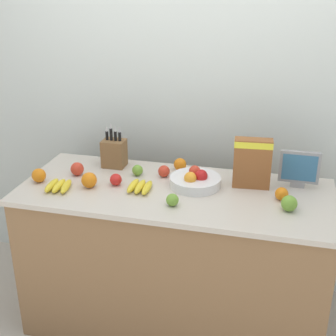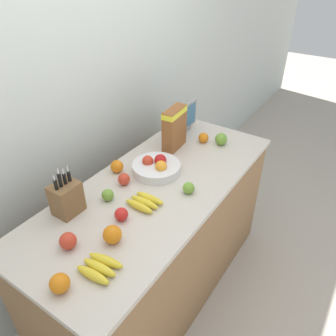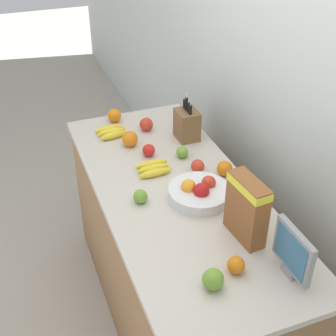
% 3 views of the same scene
% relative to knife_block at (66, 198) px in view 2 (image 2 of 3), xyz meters
% --- Properties ---
extents(ground_plane, '(14.00, 14.00, 0.00)m').
position_rel_knife_block_xyz_m(ground_plane, '(0.44, -0.24, -1.01)').
color(ground_plane, '#B2A899').
extents(wall_back, '(9.00, 0.06, 2.60)m').
position_rel_knife_block_xyz_m(wall_back, '(0.44, 0.34, 0.29)').
color(wall_back, silver).
rests_on(wall_back, ground_plane).
extents(counter, '(1.75, 0.73, 0.92)m').
position_rel_knife_block_xyz_m(counter, '(0.44, -0.24, -0.55)').
color(counter, olive).
rests_on(counter, ground_plane).
extents(knife_block, '(0.14, 0.11, 0.27)m').
position_rel_knife_block_xyz_m(knife_block, '(0.00, 0.00, 0.00)').
color(knife_block, brown).
rests_on(knife_block, counter).
extents(small_monitor, '(0.22, 0.03, 0.21)m').
position_rel_knife_block_xyz_m(small_monitor, '(1.11, -0.04, 0.03)').
color(small_monitor, gray).
rests_on(small_monitor, counter).
extents(cereal_box, '(0.21, 0.10, 0.28)m').
position_rel_knife_block_xyz_m(cereal_box, '(0.85, -0.09, 0.07)').
color(cereal_box, brown).
rests_on(cereal_box, counter).
extents(fruit_bowl, '(0.29, 0.29, 0.10)m').
position_rel_knife_block_xyz_m(fruit_bowl, '(0.54, -0.16, -0.05)').
color(fruit_bowl, silver).
rests_on(fruit_bowl, counter).
extents(banana_bunch_left, '(0.14, 0.18, 0.04)m').
position_rel_knife_block_xyz_m(banana_bunch_left, '(-0.19, -0.39, -0.07)').
color(banana_bunch_left, yellow).
rests_on(banana_bunch_left, counter).
extents(banana_bunch_right, '(0.13, 0.18, 0.04)m').
position_rel_knife_block_xyz_m(banana_bunch_right, '(0.26, -0.29, -0.07)').
color(banana_bunch_right, yellow).
rests_on(banana_bunch_right, counter).
extents(apple_front, '(0.07, 0.07, 0.07)m').
position_rel_knife_block_xyz_m(apple_front, '(0.18, -0.10, -0.06)').
color(apple_front, '#6B9E33').
rests_on(apple_front, counter).
extents(apple_middle, '(0.07, 0.07, 0.07)m').
position_rel_knife_block_xyz_m(apple_middle, '(0.10, -0.26, -0.05)').
color(apple_middle, red).
rests_on(apple_middle, counter).
extents(apple_near_bananas, '(0.07, 0.07, 0.07)m').
position_rel_knife_block_xyz_m(apple_near_bananas, '(0.48, -0.43, -0.06)').
color(apple_near_bananas, '#6B9E33').
rests_on(apple_near_bananas, counter).
extents(apple_rear, '(0.07, 0.07, 0.07)m').
position_rel_knife_block_xyz_m(apple_rear, '(0.34, -0.08, -0.05)').
color(apple_rear, red).
rests_on(apple_rear, counter).
extents(apple_leftmost, '(0.08, 0.08, 0.08)m').
position_rel_knife_block_xyz_m(apple_leftmost, '(1.06, -0.34, -0.05)').
color(apple_leftmost, '#6B9E33').
rests_on(apple_leftmost, counter).
extents(apple_rightmost, '(0.08, 0.08, 0.08)m').
position_rel_knife_block_xyz_m(apple_rightmost, '(-0.17, -0.19, -0.05)').
color(apple_rightmost, red).
rests_on(apple_rightmost, counter).
extents(orange_front_right, '(0.08, 0.08, 0.08)m').
position_rel_knife_block_xyz_m(orange_front_right, '(0.41, 0.03, -0.05)').
color(orange_front_right, orange).
rests_on(orange_front_right, counter).
extents(orange_front_left, '(0.08, 0.08, 0.08)m').
position_rel_knife_block_xyz_m(orange_front_left, '(-0.34, -0.33, -0.05)').
color(orange_front_left, orange).
rests_on(orange_front_left, counter).
extents(orange_back_center, '(0.07, 0.07, 0.07)m').
position_rel_knife_block_xyz_m(orange_back_center, '(1.02, -0.22, -0.05)').
color(orange_back_center, orange).
rests_on(orange_back_center, counter).
extents(orange_mid_left, '(0.09, 0.09, 0.09)m').
position_rel_knife_block_xyz_m(orange_mid_left, '(-0.03, -0.33, -0.04)').
color(orange_mid_left, orange).
rests_on(orange_mid_left, counter).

